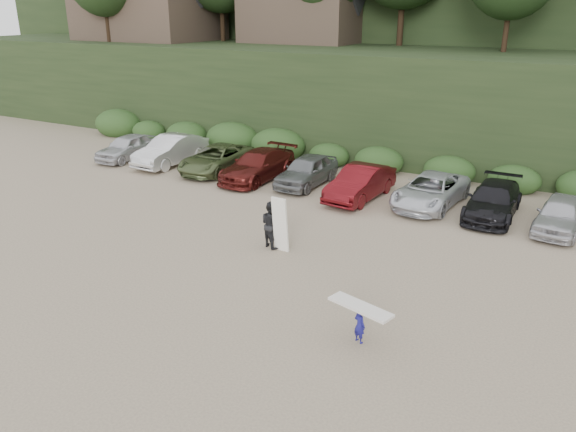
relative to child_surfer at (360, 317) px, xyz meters
The scene contains 4 objects.
ground 3.45m from the child_surfer, 154.52° to the left, with size 120.00×120.00×0.00m, color tan.
parked_cars 11.86m from the child_surfer, 103.01° to the left, with size 34.22×5.68×1.63m.
child_surfer is the anchor object (origin of this frame).
adult_surfer 6.82m from the child_surfer, 140.73° to the left, with size 1.34×0.96×2.10m.
Camera 1 is at (7.70, -13.67, 8.46)m, focal length 35.00 mm.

